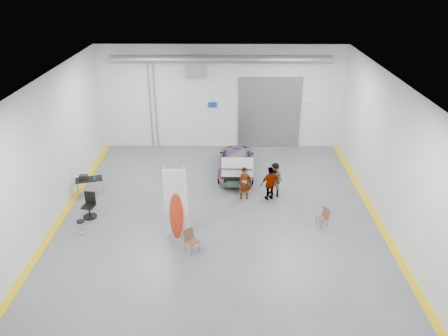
{
  "coord_description": "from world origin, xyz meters",
  "views": [
    {
      "loc": [
        0.41,
        -16.27,
        10.17
      ],
      "look_at": [
        0.22,
        1.8,
        1.5
      ],
      "focal_mm": 35.0,
      "sensor_mm": 36.0,
      "label": 1
    }
  ],
  "objects_px": {
    "person_c": "(270,183)",
    "surfboard_display": "(176,209)",
    "office_chair": "(89,207)",
    "person_a": "(245,183)",
    "person_b": "(275,180)",
    "folding_chair_near": "(192,245)",
    "folding_chair_far": "(322,221)",
    "sedan_car": "(236,161)",
    "shop_stool": "(81,228)",
    "work_table": "(87,179)"
  },
  "relations": [
    {
      "from": "person_c",
      "to": "sedan_car",
      "type": "bearing_deg",
      "value": -82.01
    },
    {
      "from": "person_b",
      "to": "shop_stool",
      "type": "xyz_separation_m",
      "value": [
        -8.15,
        -3.32,
        -0.52
      ]
    },
    {
      "from": "person_b",
      "to": "shop_stool",
      "type": "distance_m",
      "value": 8.82
    },
    {
      "from": "person_c",
      "to": "work_table",
      "type": "xyz_separation_m",
      "value": [
        -8.61,
        0.47,
        -0.05
      ]
    },
    {
      "from": "person_c",
      "to": "folding_chair_near",
      "type": "height_order",
      "value": "person_c"
    },
    {
      "from": "shop_stool",
      "to": "person_b",
      "type": "bearing_deg",
      "value": 22.13
    },
    {
      "from": "surfboard_display",
      "to": "folding_chair_near",
      "type": "distance_m",
      "value": 1.58
    },
    {
      "from": "shop_stool",
      "to": "surfboard_display",
      "type": "bearing_deg",
      "value": -1.18
    },
    {
      "from": "sedan_car",
      "to": "shop_stool",
      "type": "relative_size",
      "value": 6.81
    },
    {
      "from": "sedan_car",
      "to": "work_table",
      "type": "xyz_separation_m",
      "value": [
        -7.1,
        -2.38,
        0.13
      ]
    },
    {
      "from": "person_a",
      "to": "surfboard_display",
      "type": "xyz_separation_m",
      "value": [
        -2.83,
        -3.14,
        0.5
      ]
    },
    {
      "from": "person_b",
      "to": "person_c",
      "type": "relative_size",
      "value": 1.02
    },
    {
      "from": "folding_chair_near",
      "to": "work_table",
      "type": "distance_m",
      "value": 7.01
    },
    {
      "from": "folding_chair_near",
      "to": "office_chair",
      "type": "relative_size",
      "value": 0.84
    },
    {
      "from": "person_a",
      "to": "shop_stool",
      "type": "relative_size",
      "value": 2.4
    },
    {
      "from": "person_a",
      "to": "office_chair",
      "type": "bearing_deg",
      "value": -169.54
    },
    {
      "from": "surfboard_display",
      "to": "folding_chair_far",
      "type": "relative_size",
      "value": 3.8
    },
    {
      "from": "surfboard_display",
      "to": "folding_chair_near",
      "type": "relative_size",
      "value": 3.39
    },
    {
      "from": "person_a",
      "to": "person_b",
      "type": "bearing_deg",
      "value": 6.6
    },
    {
      "from": "person_b",
      "to": "shop_stool",
      "type": "bearing_deg",
      "value": -121.3
    },
    {
      "from": "folding_chair_near",
      "to": "work_table",
      "type": "xyz_separation_m",
      "value": [
        -5.29,
        4.57,
        0.48
      ]
    },
    {
      "from": "sedan_car",
      "to": "surfboard_display",
      "type": "xyz_separation_m",
      "value": [
        -2.49,
        -5.95,
        0.65
      ]
    },
    {
      "from": "sedan_car",
      "to": "folding_chair_near",
      "type": "xyz_separation_m",
      "value": [
        -1.8,
        -6.94,
        -0.36
      ]
    },
    {
      "from": "sedan_car",
      "to": "work_table",
      "type": "relative_size",
      "value": 3.29
    },
    {
      "from": "person_c",
      "to": "surfboard_display",
      "type": "height_order",
      "value": "surfboard_display"
    },
    {
      "from": "office_chair",
      "to": "person_c",
      "type": "bearing_deg",
      "value": 21.46
    },
    {
      "from": "person_c",
      "to": "folding_chair_far",
      "type": "relative_size",
      "value": 1.96
    },
    {
      "from": "office_chair",
      "to": "person_a",
      "type": "bearing_deg",
      "value": 23.75
    },
    {
      "from": "surfboard_display",
      "to": "office_chair",
      "type": "xyz_separation_m",
      "value": [
        -3.95,
        1.48,
        -0.8
      ]
    },
    {
      "from": "work_table",
      "to": "office_chair",
      "type": "bearing_deg",
      "value": -72.7
    },
    {
      "from": "sedan_car",
      "to": "person_b",
      "type": "relative_size",
      "value": 2.66
    },
    {
      "from": "surfboard_display",
      "to": "folding_chair_far",
      "type": "distance_m",
      "value": 6.14
    },
    {
      "from": "folding_chair_far",
      "to": "office_chair",
      "type": "bearing_deg",
      "value": -123.98
    },
    {
      "from": "surfboard_display",
      "to": "work_table",
      "type": "height_order",
      "value": "surfboard_display"
    },
    {
      "from": "person_b",
      "to": "work_table",
      "type": "distance_m",
      "value": 8.87
    },
    {
      "from": "sedan_car",
      "to": "office_chair",
      "type": "xyz_separation_m",
      "value": [
        -6.45,
        -4.46,
        -0.16
      ]
    },
    {
      "from": "sedan_car",
      "to": "surfboard_display",
      "type": "relative_size",
      "value": 1.41
    },
    {
      "from": "person_c",
      "to": "surfboard_display",
      "type": "xyz_separation_m",
      "value": [
        -4.01,
        -3.1,
        0.47
      ]
    },
    {
      "from": "person_a",
      "to": "work_table",
      "type": "xyz_separation_m",
      "value": [
        -7.43,
        0.42,
        -0.01
      ]
    },
    {
      "from": "person_b",
      "to": "folding_chair_far",
      "type": "relative_size",
      "value": 2.0
    },
    {
      "from": "folding_chair_near",
      "to": "office_chair",
      "type": "bearing_deg",
      "value": 108.68
    },
    {
      "from": "folding_chair_near",
      "to": "work_table",
      "type": "bearing_deg",
      "value": 96.02
    },
    {
      "from": "person_a",
      "to": "folding_chair_near",
      "type": "xyz_separation_m",
      "value": [
        -2.13,
        -4.14,
        -0.5
      ]
    },
    {
      "from": "shop_stool",
      "to": "folding_chair_far",
      "type": "bearing_deg",
      "value": 4.19
    },
    {
      "from": "folding_chair_near",
      "to": "folding_chair_far",
      "type": "xyz_separation_m",
      "value": [
        5.31,
        1.8,
        -0.03
      ]
    },
    {
      "from": "person_a",
      "to": "folding_chair_near",
      "type": "distance_m",
      "value": 4.69
    },
    {
      "from": "person_c",
      "to": "surfboard_display",
      "type": "relative_size",
      "value": 0.52
    },
    {
      "from": "shop_stool",
      "to": "office_chair",
      "type": "distance_m",
      "value": 1.42
    },
    {
      "from": "folding_chair_far",
      "to": "shop_stool",
      "type": "bearing_deg",
      "value": -115.88
    },
    {
      "from": "person_b",
      "to": "office_chair",
      "type": "xyz_separation_m",
      "value": [
        -8.22,
        -1.91,
        -0.35
      ]
    }
  ]
}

